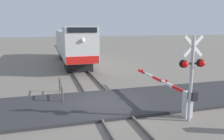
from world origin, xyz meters
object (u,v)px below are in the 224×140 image
at_px(crossing_gate, 178,94).
at_px(guard_railing, 61,87).
at_px(crossing_signal, 192,69).
at_px(locomotive, 73,44).

distance_m(crossing_gate, guard_railing, 6.70).
height_order(crossing_signal, crossing_gate, crossing_signal).
bearing_deg(guard_railing, crossing_gate, -35.21).
bearing_deg(crossing_signal, locomotive, 99.86).
relative_size(locomotive, crossing_gate, 2.34).
relative_size(crossing_gate, guard_railing, 2.55).
distance_m(crossing_signal, crossing_gate, 2.00).
height_order(locomotive, crossing_gate, locomotive).
bearing_deg(guard_railing, crossing_signal, -44.22).
relative_size(locomotive, crossing_signal, 3.92).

